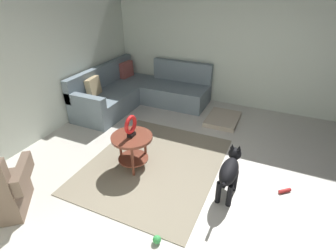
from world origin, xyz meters
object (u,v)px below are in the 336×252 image
object	(u,v)px
dog_toy_rope	(285,191)
dog_toy_bone	(232,162)
sectional_couch	(138,93)
dog_bed_mat	(223,119)
dog_toy_ball	(157,240)
side_table	(132,143)
torus_sculpture	(131,126)
dog	(230,171)

from	to	relation	value
dog_toy_rope	dog_toy_bone	distance (m)	0.84
sectional_couch	dog_bed_mat	size ratio (longest dim) A/B	2.81
dog_bed_mat	dog_toy_ball	xyz separation A→B (m)	(-3.04, -0.03, 0.00)
side_table	torus_sculpture	world-z (taller)	torus_sculpture
torus_sculpture	dog_bed_mat	world-z (taller)	torus_sculpture
dog_bed_mat	dog_toy_bone	size ratio (longest dim) A/B	4.44
dog	side_table	bearing A→B (deg)	-179.17
dog_toy_bone	dog_toy_rope	bearing A→B (deg)	-112.95
torus_sculpture	dog_bed_mat	bearing A→B (deg)	-23.81
sectional_couch	side_table	distance (m)	2.27
sectional_couch	dog_toy_bone	xyz separation A→B (m)	(-1.33, -2.42, -0.26)
sectional_couch	dog	xyz separation A→B (m)	(-1.99, -2.48, 0.09)
dog	dog_toy_bone	bearing A→B (deg)	95.96
sectional_couch	dog	bearing A→B (deg)	-128.73
dog_toy_ball	dog_toy_bone	world-z (taller)	dog_toy_ball
dog_bed_mat	dog_toy_rope	bearing A→B (deg)	-142.78
dog_toy_ball	torus_sculpture	bearing A→B (deg)	41.07
dog_toy_ball	dog_toy_rope	bearing A→B (deg)	-41.24
torus_sculpture	dog	xyz separation A→B (m)	(0.01, -1.42, -0.33)
dog_bed_mat	dog_toy_rope	size ratio (longest dim) A/B	4.66
side_table	dog_toy_rope	world-z (taller)	side_table
side_table	dog	xyz separation A→B (m)	(0.01, -1.42, -0.04)
dog_toy_bone	side_table	bearing A→B (deg)	116.43
dog	dog_toy_rope	world-z (taller)	dog
side_table	dog_toy_rope	bearing A→B (deg)	-80.71
dog_toy_ball	dog_toy_rope	size ratio (longest dim) A/B	0.54
dog	dog_toy_bone	size ratio (longest dim) A/B	4.71
side_table	dog_toy_rope	size ratio (longest dim) A/B	3.49
torus_sculpture	dog_toy_bone	world-z (taller)	torus_sculpture
dog	dog_toy_rope	distance (m)	0.86
sectional_couch	torus_sculpture	world-z (taller)	sectional_couch
dog_bed_mat	sectional_couch	bearing A→B (deg)	89.84
dog_toy_rope	sectional_couch	bearing A→B (deg)	62.63
dog_toy_rope	side_table	bearing A→B (deg)	99.29
sectional_couch	dog	world-z (taller)	sectional_couch
sectional_couch	dog_toy_rope	xyz separation A→B (m)	(-1.65, -3.19, -0.26)
dog_bed_mat	dog_toy_rope	distance (m)	2.07
sectional_couch	side_table	world-z (taller)	sectional_couch
sectional_couch	dog_toy_ball	xyz separation A→B (m)	(-3.05, -1.97, -0.24)
sectional_couch	dog_bed_mat	distance (m)	1.96
dog_toy_ball	dog_toy_rope	distance (m)	1.85
side_table	dog_toy_ball	xyz separation A→B (m)	(-1.05, -0.91, -0.37)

